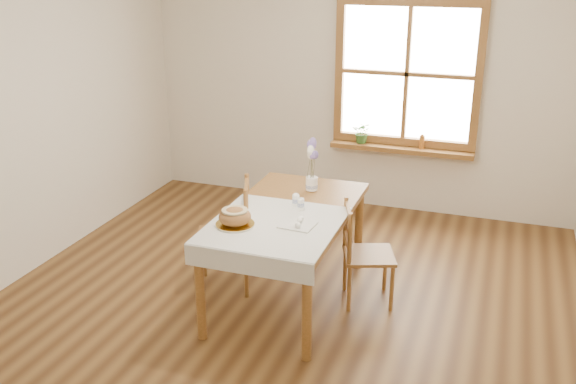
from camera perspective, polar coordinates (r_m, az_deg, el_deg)
name	(u,v)px	position (r m, az deg, el deg)	size (l,w,h in m)	color
ground	(275,316)	(4.95, -1.17, -10.96)	(5.00, 5.00, 0.00)	brown
room_walls	(273,94)	(4.31, -1.33, 8.74)	(4.60, 5.10, 2.65)	silver
window	(407,74)	(6.59, 10.54, 10.28)	(1.46, 0.08, 1.46)	#985E2F
window_sill	(401,149)	(6.70, 10.03, 3.79)	(1.46, 0.20, 0.05)	#985E2F
dining_table	(288,221)	(4.90, 0.00, -2.57)	(0.90, 1.60, 0.75)	#985E2F
table_linen	(274,225)	(4.60, -1.25, -2.95)	(0.91, 0.99, 0.01)	silver
chair_left	(223,235)	(5.18, -5.76, -3.87)	(0.43, 0.45, 0.91)	#985E2F
chair_right	(369,254)	(5.01, 7.21, -5.46)	(0.38, 0.40, 0.81)	#985E2F
bread_plate	(235,224)	(4.59, -4.72, -2.89)	(0.27, 0.27, 0.01)	white
bread_loaf	(235,215)	(4.57, -4.75, -2.07)	(0.23, 0.23, 0.13)	olive
egg_napkin	(297,225)	(4.57, 0.84, -2.95)	(0.24, 0.20, 0.01)	silver
eggs	(297,222)	(4.56, 0.84, -2.65)	(0.18, 0.17, 0.04)	white
salt_shaker	(301,204)	(4.84, 1.15, -1.04)	(0.05, 0.05, 0.10)	white
pepper_shaker	(296,200)	(4.90, 0.70, -0.68)	(0.06, 0.06, 0.11)	white
flower_vase	(312,185)	(5.25, 2.12, 0.67)	(0.10, 0.10, 0.11)	white
lavender_bouquet	(312,159)	(5.18, 2.15, 2.93)	(0.17, 0.17, 0.33)	#7660AB
potted_plant	(362,135)	(6.74, 6.64, 5.07)	(0.20, 0.23, 0.18)	#396729
amber_bottle	(422,141)	(6.65, 11.82, 4.42)	(0.05, 0.05, 0.15)	#A55D1E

